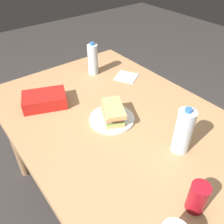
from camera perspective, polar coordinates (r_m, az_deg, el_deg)
name	(u,v)px	position (r m, az deg, el deg)	size (l,w,h in m)	color
ground_plane	(119,203)	(1.81, 1.69, -21.00)	(8.00, 8.00, 0.00)	#383330
dining_table	(121,134)	(1.28, 2.24, -5.35)	(1.48, 0.99, 0.77)	tan
paper_plate	(112,119)	(1.22, 0.00, -1.63)	(0.23, 0.23, 0.01)	white
sandwich	(113,112)	(1.19, 0.13, 0.01)	(0.21, 0.15, 0.08)	#DBB26B
soda_can_red	(198,197)	(0.90, 19.81, -18.69)	(0.07, 0.07, 0.12)	maroon
chip_bag	(45,100)	(1.35, -15.83, 2.82)	(0.23, 0.15, 0.07)	red
water_bottle_tall	(93,59)	(1.59, -4.60, 12.45)	(0.07, 0.07, 0.21)	silver
water_bottle_spare	(183,131)	(1.04, 16.72, -4.43)	(0.08, 0.08, 0.22)	silver
paper_napkin	(126,77)	(1.58, 3.46, 8.39)	(0.13, 0.13, 0.01)	white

